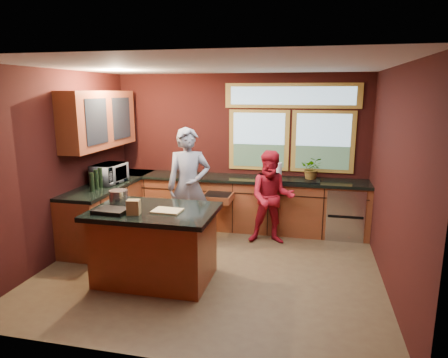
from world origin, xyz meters
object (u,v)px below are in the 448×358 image
(stock_pot, at_px, (119,197))
(cutting_board, at_px, (167,211))
(person_grey, at_px, (189,187))
(person_red, at_px, (272,198))
(island, at_px, (155,244))

(stock_pot, bearing_deg, cutting_board, -14.93)
(person_grey, bearing_deg, person_red, -6.06)
(person_red, relative_size, stock_pot, 6.23)
(island, bearing_deg, cutting_board, -14.04)
(island, height_order, person_red, person_red)
(island, bearing_deg, person_grey, 88.19)
(cutting_board, distance_m, stock_pot, 0.78)
(island, distance_m, stock_pot, 0.80)
(person_grey, bearing_deg, cutting_board, -102.76)
(person_grey, bearing_deg, stock_pot, -136.18)
(person_grey, height_order, stock_pot, person_grey)
(person_grey, xyz_separation_m, cutting_board, (0.16, -1.37, 0.03))
(island, height_order, cutting_board, cutting_board)
(island, xyz_separation_m, person_red, (1.31, 1.62, 0.27))
(cutting_board, bearing_deg, island, 165.96)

